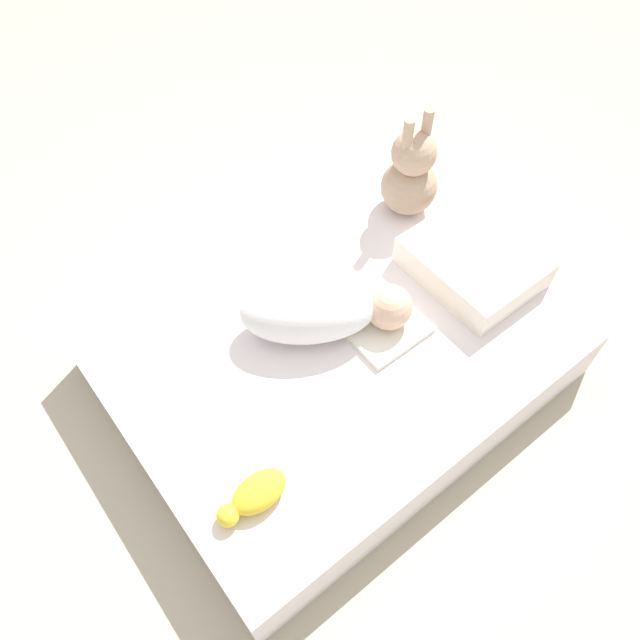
# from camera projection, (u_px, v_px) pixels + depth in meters

# --- Properties ---
(ground_plane) EXTENTS (12.00, 12.00, 0.00)m
(ground_plane) POSITION_uv_depth(u_px,v_px,m) (330.00, 368.00, 1.97)
(ground_plane) COLOR #B2A893
(bed_mattress) EXTENTS (1.26, 1.01, 0.21)m
(bed_mattress) POSITION_uv_depth(u_px,v_px,m) (331.00, 351.00, 1.89)
(bed_mattress) COLOR white
(bed_mattress) RESTS_ON ground_plane
(burp_cloth) EXTENTS (0.22, 0.19, 0.02)m
(burp_cloth) POSITION_uv_depth(u_px,v_px,m) (386.00, 328.00, 1.80)
(burp_cloth) COLOR white
(burp_cloth) RESTS_ON bed_mattress
(swaddled_baby) EXTENTS (0.47, 0.38, 0.17)m
(swaddled_baby) POSITION_uv_depth(u_px,v_px,m) (321.00, 310.00, 1.74)
(swaddled_baby) COLOR white
(swaddled_baby) RESTS_ON bed_mattress
(pillow) EXTENTS (0.31, 0.38, 0.10)m
(pillow) POSITION_uv_depth(u_px,v_px,m) (473.00, 262.00, 1.88)
(pillow) COLOR white
(pillow) RESTS_ON bed_mattress
(bunny_plush) EXTENTS (0.18, 0.18, 0.37)m
(bunny_plush) POSITION_uv_depth(u_px,v_px,m) (410.00, 176.00, 1.98)
(bunny_plush) COLOR tan
(bunny_plush) RESTS_ON bed_mattress
(turtle_plush) EXTENTS (0.19, 0.09, 0.07)m
(turtle_plush) POSITION_uv_depth(u_px,v_px,m) (254.00, 496.00, 1.49)
(turtle_plush) COLOR yellow
(turtle_plush) RESTS_ON bed_mattress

